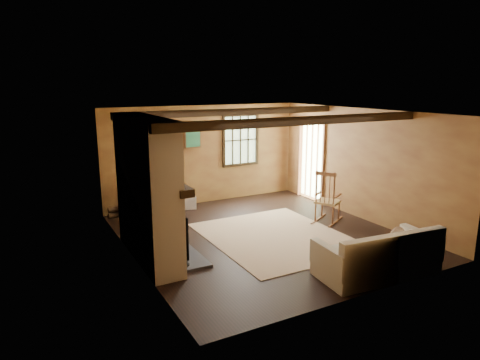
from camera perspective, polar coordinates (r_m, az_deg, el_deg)
ground at (r=8.47m, az=2.94°, el=-7.38°), size 5.50×5.50×0.00m
room_envelope at (r=8.38m, az=3.44°, el=3.96°), size 5.02×5.52×2.44m
fireplace at (r=7.28m, az=-12.11°, el=-1.97°), size 1.02×2.30×2.40m
rug at (r=8.41m, az=4.83°, el=-7.53°), size 2.50×3.00×0.01m
rocking_chair at (r=9.31m, az=11.53°, el=-2.67°), size 0.92×0.77×1.13m
sofa at (r=7.05m, az=18.07°, el=-9.92°), size 1.98×1.03×0.77m
firewood_pile at (r=9.94m, az=-15.23°, el=-4.00°), size 0.68×0.12×0.25m
laundry_basket at (r=10.28m, az=-7.40°, el=-2.92°), size 0.57×0.48×0.30m
basket_pillow at (r=10.22m, az=-7.44°, el=-1.54°), size 0.52×0.47×0.21m
armchair at (r=9.48m, az=-11.44°, el=-2.81°), size 1.20×1.21×0.82m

